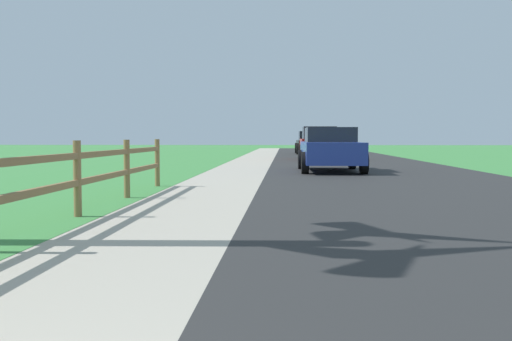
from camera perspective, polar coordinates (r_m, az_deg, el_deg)
The scene contains 8 objects.
ground_plane at distance 25.01m, azimuth 1.48°, elevation 0.64°, with size 120.00×120.00×0.00m, color #3E8740.
road_asphalt at distance 27.16m, azimuth 8.99°, elevation 0.82°, with size 7.00×66.00×0.01m, color #292929.
curb_concrete at distance 27.24m, azimuth -4.74°, elevation 0.85°, with size 6.00×66.00×0.01m, color #B0A795.
grass_verge at distance 27.48m, azimuth -7.84°, elevation 0.86°, with size 5.00×66.00×0.00m, color #3E8740.
rail_fence at distance 7.49m, azimuth -20.15°, elevation -0.77°, with size 0.11×13.14×1.08m.
parked_suv_blue at distance 19.76m, azimuth 7.15°, elevation 2.05°, with size 2.07×4.63×1.45m.
parked_car_red at distance 30.27m, azimuth 6.06°, elevation 2.67°, with size 2.06×4.59×1.65m.
parked_car_black at distance 40.16m, azimuth 5.26°, elevation 2.68°, with size 2.05×4.70×1.52m.
Camera 1 is at (0.59, 0.02, 1.13)m, focal length 41.62 mm.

